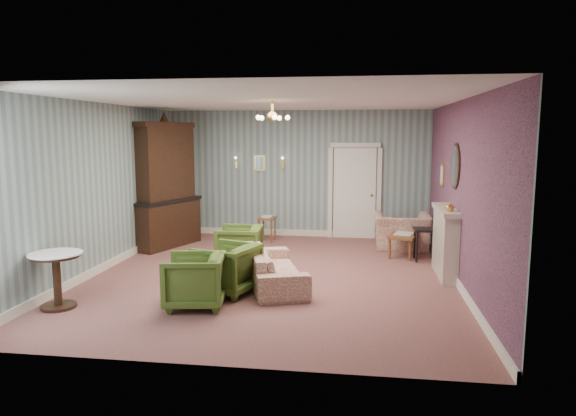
# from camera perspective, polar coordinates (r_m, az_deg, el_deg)

# --- Properties ---
(floor) EXTENTS (7.00, 7.00, 0.00)m
(floor) POSITION_cam_1_polar(r_m,az_deg,el_deg) (8.89, -1.65, -7.38)
(floor) COLOR brown
(floor) RESTS_ON ground
(ceiling) EXTENTS (7.00, 7.00, 0.00)m
(ceiling) POSITION_cam_1_polar(r_m,az_deg,el_deg) (8.58, -1.73, 11.63)
(ceiling) COLOR white
(ceiling) RESTS_ON ground
(wall_back) EXTENTS (6.00, 0.00, 6.00)m
(wall_back) POSITION_cam_1_polar(r_m,az_deg,el_deg) (12.06, 1.11, 3.73)
(wall_back) COLOR slate
(wall_back) RESTS_ON ground
(wall_front) EXTENTS (6.00, 0.00, 6.00)m
(wall_front) POSITION_cam_1_polar(r_m,az_deg,el_deg) (5.23, -8.16, -2.16)
(wall_front) COLOR slate
(wall_front) RESTS_ON ground
(wall_left) EXTENTS (0.00, 7.00, 7.00)m
(wall_left) POSITION_cam_1_polar(r_m,az_deg,el_deg) (9.58, -19.67, 2.11)
(wall_left) COLOR slate
(wall_left) RESTS_ON ground
(wall_right) EXTENTS (0.00, 7.00, 7.00)m
(wall_right) POSITION_cam_1_polar(r_m,az_deg,el_deg) (8.63, 18.35, 1.56)
(wall_right) COLOR slate
(wall_right) RESTS_ON ground
(wall_right_floral) EXTENTS (0.00, 7.00, 7.00)m
(wall_right_floral) POSITION_cam_1_polar(r_m,az_deg,el_deg) (8.63, 18.25, 1.56)
(wall_right_floral) COLOR #A65361
(wall_right_floral) RESTS_ON ground
(door) EXTENTS (1.12, 0.12, 2.16)m
(door) POSITION_cam_1_polar(r_m,az_deg,el_deg) (11.97, 7.28, 1.86)
(door) COLOR white
(door) RESTS_ON floor
(olive_chair_a) EXTENTS (0.86, 0.90, 0.81)m
(olive_chair_a) POSITION_cam_1_polar(r_m,az_deg,el_deg) (7.36, -10.21, -7.54)
(olive_chair_a) COLOR #445F21
(olive_chair_a) RESTS_ON floor
(olive_chair_b) EXTENTS (0.97, 1.00, 0.82)m
(olive_chair_b) POSITION_cam_1_polar(r_m,az_deg,el_deg) (7.92, -6.69, -6.29)
(olive_chair_b) COLOR #445F21
(olive_chair_b) RESTS_ON floor
(olive_chair_c) EXTENTS (0.77, 0.81, 0.79)m
(olive_chair_c) POSITION_cam_1_polar(r_m,az_deg,el_deg) (9.53, -5.37, -3.88)
(olive_chair_c) COLOR #445F21
(olive_chair_c) RESTS_ON floor
(sofa_chintz) EXTENTS (1.17, 2.04, 0.77)m
(sofa_chintz) POSITION_cam_1_polar(r_m,az_deg,el_deg) (8.26, -1.50, -5.84)
(sofa_chintz) COLOR brown
(sofa_chintz) RESTS_ON floor
(wingback_chair) EXTENTS (1.12, 0.72, 0.97)m
(wingback_chair) POSITION_cam_1_polar(r_m,az_deg,el_deg) (11.08, 12.34, -1.87)
(wingback_chair) COLOR brown
(wingback_chair) RESTS_ON floor
(dresser) EXTENTS (1.13, 1.76, 2.77)m
(dresser) POSITION_cam_1_polar(r_m,az_deg,el_deg) (11.22, -13.24, 2.85)
(dresser) COLOR black
(dresser) RESTS_ON floor
(fireplace) EXTENTS (0.30, 1.40, 1.16)m
(fireplace) POSITION_cam_1_polar(r_m,az_deg,el_deg) (9.13, 16.80, -3.56)
(fireplace) COLOR beige
(fireplace) RESTS_ON floor
(mantel_vase) EXTENTS (0.15, 0.15, 0.15)m
(mantel_vase) POSITION_cam_1_polar(r_m,az_deg,el_deg) (8.63, 17.24, 0.16)
(mantel_vase) COLOR gold
(mantel_vase) RESTS_ON fireplace
(oval_mirror) EXTENTS (0.04, 0.76, 0.84)m
(oval_mirror) POSITION_cam_1_polar(r_m,az_deg,el_deg) (8.99, 17.76, 4.39)
(oval_mirror) COLOR white
(oval_mirror) RESTS_ON wall_right
(framed_print) EXTENTS (0.04, 0.34, 0.42)m
(framed_print) POSITION_cam_1_polar(r_m,az_deg,el_deg) (10.33, 16.51, 3.49)
(framed_print) COLOR gold
(framed_print) RESTS_ON wall_right
(coffee_table) EXTENTS (0.69, 0.96, 0.44)m
(coffee_table) POSITION_cam_1_polar(r_m,az_deg,el_deg) (10.48, 12.50, -3.93)
(coffee_table) COLOR brown
(coffee_table) RESTS_ON floor
(side_table_black) EXTENTS (0.43, 0.43, 0.62)m
(side_table_black) POSITION_cam_1_polar(r_m,az_deg,el_deg) (10.14, 14.69, -3.90)
(side_table_black) COLOR black
(side_table_black) RESTS_ON floor
(pedestal_table) EXTENTS (0.79, 0.79, 0.78)m
(pedestal_table) POSITION_cam_1_polar(r_m,az_deg,el_deg) (7.86, -23.91, -7.23)
(pedestal_table) COLOR black
(pedestal_table) RESTS_ON floor
(nesting_table) EXTENTS (0.39, 0.48, 0.59)m
(nesting_table) POSITION_cam_1_polar(r_m,az_deg,el_deg) (11.60, -2.28, -2.22)
(nesting_table) COLOR brown
(nesting_table) RESTS_ON floor
(gilt_mirror_back) EXTENTS (0.28, 0.06, 0.36)m
(gilt_mirror_back) POSITION_cam_1_polar(r_m,az_deg,el_deg) (12.15, -3.14, 4.94)
(gilt_mirror_back) COLOR gold
(gilt_mirror_back) RESTS_ON wall_back
(sconce_left) EXTENTS (0.16, 0.12, 0.30)m
(sconce_left) POSITION_cam_1_polar(r_m,az_deg,el_deg) (12.25, -5.69, 4.93)
(sconce_left) COLOR gold
(sconce_left) RESTS_ON wall_back
(sconce_right) EXTENTS (0.16, 0.12, 0.30)m
(sconce_right) POSITION_cam_1_polar(r_m,az_deg,el_deg) (12.03, -0.58, 4.92)
(sconce_right) COLOR gold
(sconce_right) RESTS_ON wall_back
(chandelier) EXTENTS (0.56, 0.56, 0.36)m
(chandelier) POSITION_cam_1_polar(r_m,az_deg,el_deg) (8.57, -1.72, 9.83)
(chandelier) COLOR gold
(chandelier) RESTS_ON ceiling
(burgundy_cushion) EXTENTS (0.41, 0.28, 0.39)m
(burgundy_cushion) POSITION_cam_1_polar(r_m,az_deg,el_deg) (10.93, 12.13, -2.04)
(burgundy_cushion) COLOR maroon
(burgundy_cushion) RESTS_ON wingback_chair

